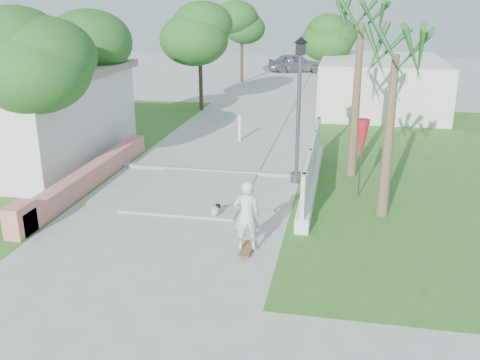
% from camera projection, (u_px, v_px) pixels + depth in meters
% --- Properties ---
extents(ground, '(90.00, 90.00, 0.00)m').
position_uv_depth(ground, '(147.00, 250.00, 12.26)').
color(ground, '#B7B7B2').
rests_on(ground, ground).
extents(path_strip, '(3.20, 36.00, 0.06)m').
position_uv_depth(path_strip, '(270.00, 98.00, 30.83)').
color(path_strip, '#B7B7B2').
rests_on(path_strip, ground).
extents(curb, '(6.50, 0.25, 0.10)m').
position_uv_depth(curb, '(211.00, 170.00, 17.82)').
color(curb, '#999993').
rests_on(curb, ground).
extents(grass_left, '(8.00, 20.00, 0.01)m').
position_uv_depth(grass_left, '(50.00, 146.00, 20.97)').
color(grass_left, '#326A21').
rests_on(grass_left, ground).
extents(grass_right, '(8.00, 20.00, 0.01)m').
position_uv_depth(grass_right, '(422.00, 166.00, 18.42)').
color(grass_right, '#326A21').
rests_on(grass_right, ground).
extents(pink_wall, '(0.45, 8.20, 0.80)m').
position_uv_depth(pink_wall, '(84.00, 180.00, 16.06)').
color(pink_wall, tan).
rests_on(pink_wall, ground).
extents(lattice_fence, '(0.35, 7.00, 1.50)m').
position_uv_depth(lattice_fence, '(312.00, 171.00, 16.11)').
color(lattice_fence, white).
rests_on(lattice_fence, ground).
extents(building_right, '(6.00, 8.00, 2.60)m').
position_uv_depth(building_right, '(380.00, 84.00, 27.47)').
color(building_right, silver).
rests_on(building_right, ground).
extents(street_lamp, '(0.44, 0.44, 4.44)m').
position_uv_depth(street_lamp, '(299.00, 106.00, 16.06)').
color(street_lamp, '#59595E').
rests_on(street_lamp, ground).
extents(bollard, '(0.14, 0.14, 1.09)m').
position_uv_depth(bollard, '(240.00, 128.00, 21.33)').
color(bollard, white).
rests_on(bollard, ground).
extents(patio_umbrella, '(0.36, 0.36, 2.30)m').
position_uv_depth(patio_umbrella, '(362.00, 141.00, 15.02)').
color(patio_umbrella, '#59595E').
rests_on(patio_umbrella, ground).
extents(tree_left_near, '(3.60, 3.60, 5.28)m').
position_uv_depth(tree_left_near, '(23.00, 62.00, 14.62)').
color(tree_left_near, '#4C3826').
rests_on(tree_left_near, ground).
extents(tree_left_mid, '(3.20, 3.20, 4.85)m').
position_uv_depth(tree_left_mid, '(83.00, 54.00, 20.01)').
color(tree_left_mid, '#4C3826').
rests_on(tree_left_mid, ground).
extents(tree_path_left, '(3.40, 3.40, 5.23)m').
position_uv_depth(tree_path_left, '(200.00, 34.00, 26.42)').
color(tree_path_left, '#4C3826').
rests_on(tree_path_left, ground).
extents(tree_path_right, '(3.00, 3.00, 4.79)m').
position_uv_depth(tree_path_right, '(329.00, 37.00, 29.11)').
color(tree_path_right, '#4C3826').
rests_on(tree_path_right, ground).
extents(tree_path_far, '(3.20, 3.20, 5.17)m').
position_uv_depth(tree_path_far, '(242.00, 25.00, 35.67)').
color(tree_path_far, '#4C3826').
rests_on(tree_path_far, ground).
extents(palm_far, '(1.80, 1.80, 5.30)m').
position_uv_depth(palm_far, '(361.00, 34.00, 16.02)').
color(palm_far, brown).
rests_on(palm_far, ground).
extents(palm_near, '(1.80, 1.80, 4.70)m').
position_uv_depth(palm_near, '(395.00, 65.00, 12.98)').
color(palm_near, brown).
rests_on(palm_near, ground).
extents(skateboarder, '(1.51, 2.47, 1.71)m').
position_uv_depth(skateboarder, '(229.00, 207.00, 12.83)').
color(skateboarder, '#8E5C39').
rests_on(skateboarder, ground).
extents(dog, '(0.29, 0.50, 0.34)m').
position_uv_depth(dog, '(216.00, 210.00, 14.07)').
color(dog, silver).
rests_on(dog, ground).
extents(parked_car, '(4.62, 2.94, 1.47)m').
position_uv_depth(parked_car, '(296.00, 63.00, 41.53)').
color(parked_car, '#9FA0A6').
rests_on(parked_car, ground).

